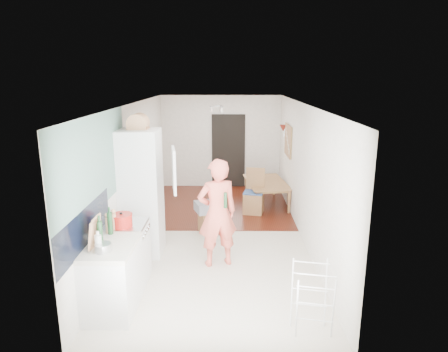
{
  "coord_description": "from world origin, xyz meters",
  "views": [
    {
      "loc": [
        0.2,
        -7.21,
        3.0
      ],
      "look_at": [
        0.12,
        0.2,
        1.13
      ],
      "focal_mm": 32.0,
      "sensor_mm": 36.0,
      "label": 1
    }
  ],
  "objects_px": {
    "dining_table": "(267,195)",
    "person": "(217,204)",
    "dining_chair": "(254,192)",
    "stool": "(208,222)",
    "drying_rack": "(312,300)"
  },
  "relations": [
    {
      "from": "person",
      "to": "dining_table",
      "type": "xyz_separation_m",
      "value": [
        1.11,
        3.15,
        -0.8
      ]
    },
    {
      "from": "dining_table",
      "to": "dining_chair",
      "type": "distance_m",
      "value": 0.79
    },
    {
      "from": "dining_chair",
      "to": "stool",
      "type": "xyz_separation_m",
      "value": [
        -0.96,
        -1.12,
        -0.29
      ]
    },
    {
      "from": "dining_table",
      "to": "dining_chair",
      "type": "relative_size",
      "value": 1.35
    },
    {
      "from": "drying_rack",
      "to": "dining_chair",
      "type": "bearing_deg",
      "value": 106.53
    },
    {
      "from": "dining_chair",
      "to": "drying_rack",
      "type": "bearing_deg",
      "value": -71.97
    },
    {
      "from": "stool",
      "to": "drying_rack",
      "type": "xyz_separation_m",
      "value": [
        1.38,
        -3.14,
        0.21
      ]
    },
    {
      "from": "dining_table",
      "to": "person",
      "type": "bearing_deg",
      "value": 153.67
    },
    {
      "from": "dining_table",
      "to": "drying_rack",
      "type": "relative_size",
      "value": 1.59
    },
    {
      "from": "person",
      "to": "dining_chair",
      "type": "height_order",
      "value": "person"
    },
    {
      "from": "dining_table",
      "to": "dining_chair",
      "type": "height_order",
      "value": "dining_chair"
    },
    {
      "from": "dining_table",
      "to": "stool",
      "type": "xyz_separation_m",
      "value": [
        -1.32,
        -1.77,
        -0.03
      ]
    },
    {
      "from": "stool",
      "to": "drying_rack",
      "type": "bearing_deg",
      "value": -66.25
    },
    {
      "from": "person",
      "to": "dining_table",
      "type": "bearing_deg",
      "value": -126.28
    },
    {
      "from": "dining_chair",
      "to": "stool",
      "type": "bearing_deg",
      "value": -118.12
    }
  ]
}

